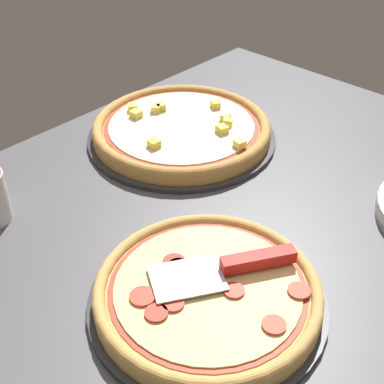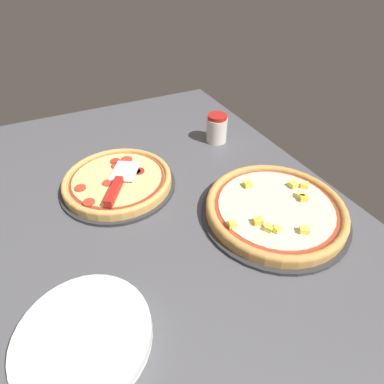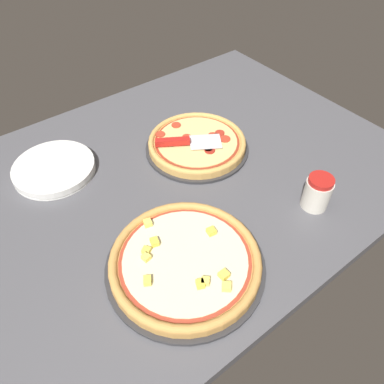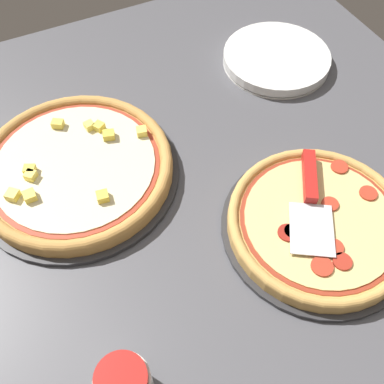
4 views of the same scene
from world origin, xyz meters
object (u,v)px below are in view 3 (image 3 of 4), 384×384
object	(u,v)px
pizza_back	(185,261)
plate_stack	(54,169)
pizza_front	(197,143)
serving_spatula	(182,142)
parmesan_shaker	(317,192)

from	to	relation	value
pizza_back	plate_stack	bearing A→B (deg)	-77.58
pizza_front	pizza_back	bearing A→B (deg)	48.45
pizza_front	serving_spatula	xyz separation A→B (cm)	(5.40, -1.24, 2.19)
plate_stack	pizza_front	bearing A→B (deg)	156.86
pizza_front	plate_stack	world-z (taller)	pizza_front
pizza_front	serving_spatula	bearing A→B (deg)	-12.97
pizza_front	pizza_back	distance (cm)	46.38
pizza_front	plate_stack	distance (cm)	46.12
pizza_back	parmesan_shaker	world-z (taller)	parmesan_shaker
serving_spatula	parmesan_shaker	xyz separation A→B (cm)	(-16.43, 41.59, 0.23)
pizza_back	serving_spatula	xyz separation A→B (cm)	(-25.36, -35.95, 2.17)
pizza_back	plate_stack	distance (cm)	54.11
parmesan_shaker	plate_stack	bearing A→B (deg)	-47.58
pizza_back	plate_stack	size ratio (longest dim) A/B	1.48
serving_spatula	parmesan_shaker	size ratio (longest dim) A/B	1.98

